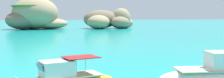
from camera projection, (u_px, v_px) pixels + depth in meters
islet_large at (34, 15)px, 82.17m from camera, size 20.51×16.52×9.22m
islet_small at (108, 20)px, 86.12m from camera, size 17.03×12.78×6.17m
motorboat_white at (219, 76)px, 16.87m from camera, size 7.57×2.85×2.19m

